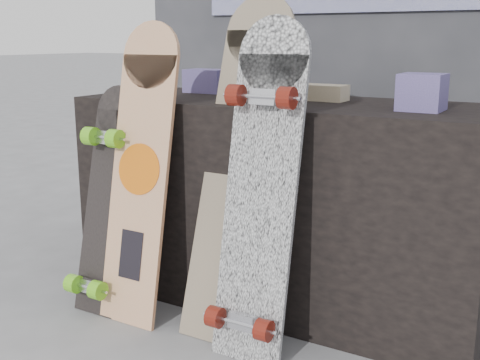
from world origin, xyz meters
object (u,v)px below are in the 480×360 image
Objects in this scene: longboard_geisha at (141,165)px; longboard_cascadia at (260,185)px; longboard_celtic at (241,155)px; vendor_table at (282,202)px; skateboard_dark at (104,198)px.

longboard_cascadia is (0.51, -0.03, -0.01)m from longboard_geisha.
vendor_table is at bearing 83.12° from longboard_celtic.
vendor_table is 0.48m from longboard_cascadia.
vendor_table is 1.34× the size of longboard_celtic.
skateboard_dark is at bearing -179.92° from longboard_cascadia.
skateboard_dark is (-0.54, -0.42, 0.04)m from vendor_table.
longboard_geisha is 0.22m from skateboard_dark.
longboard_geisha is at bearing -134.14° from vendor_table.
vendor_table is 0.36m from longboard_celtic.
vendor_table is at bearing 37.92° from skateboard_dark.
skateboard_dark is at bearing -142.08° from vendor_table.
skateboard_dark is (-0.16, -0.03, -0.14)m from longboard_geisha.
skateboard_dark is at bearing -163.00° from longboard_celtic.
longboard_geisha is (-0.38, -0.39, 0.18)m from vendor_table.
vendor_table is at bearing 107.20° from longboard_cascadia.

